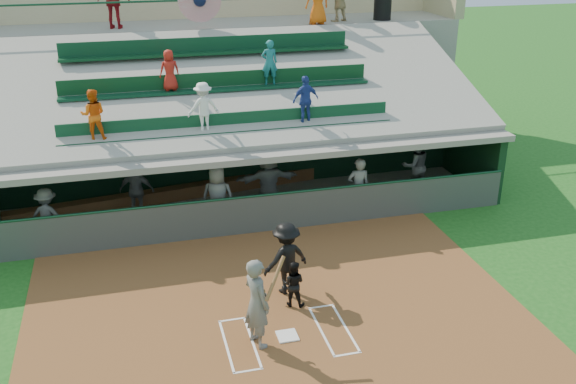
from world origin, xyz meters
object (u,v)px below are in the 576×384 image
object	(u,v)px
home_plate	(287,336)
batter_at_plate	(257,302)
catcher	(293,284)
trash_bin	(383,6)

from	to	relation	value
home_plate	batter_at_plate	distance (m)	1.17
catcher	trash_bin	xyz separation A→B (m)	(6.62, 11.49, 4.53)
home_plate	catcher	xyz separation A→B (m)	(0.44, 1.15, 0.53)
catcher	trash_bin	bearing A→B (deg)	-95.76
home_plate	batter_at_plate	bearing A→B (deg)	-174.19
home_plate	batter_at_plate	xyz separation A→B (m)	(-0.65, -0.07, 0.97)
trash_bin	batter_at_plate	bearing A→B (deg)	-121.23
catcher	home_plate	bearing A→B (deg)	93.48
home_plate	batter_at_plate	size ratio (longest dim) A/B	0.22
batter_at_plate	trash_bin	size ratio (longest dim) A/B	1.96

